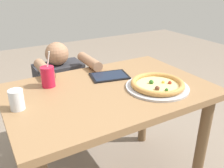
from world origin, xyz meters
name	(u,v)px	position (x,y,z in m)	size (l,w,h in m)	color
dining_table	(109,107)	(0.00, 0.00, 0.63)	(1.17, 0.78, 0.75)	#936D47
pizza_near	(157,85)	(0.24, -0.14, 0.77)	(0.37, 0.37, 0.04)	#B7B7BC
drink_cup_colored	(48,77)	(-0.30, 0.20, 0.81)	(0.08, 0.08, 0.21)	red
water_cup_clear	(17,99)	(-0.51, 0.01, 0.80)	(0.07, 0.07, 0.10)	silver
tablet	(109,76)	(0.09, 0.16, 0.75)	(0.27, 0.22, 0.01)	black
diner_seated	(62,100)	(-0.10, 0.63, 0.41)	(0.40, 0.52, 0.90)	#333847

